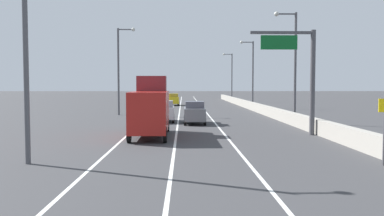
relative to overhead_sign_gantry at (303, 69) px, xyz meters
name	(u,v)px	position (x,y,z in m)	size (l,w,h in m)	color
ground_plane	(192,106)	(-7.02, 38.80, -4.73)	(320.00, 320.00, 0.00)	#38383A
lane_stripe_left	(155,110)	(-12.52, 29.80, -4.73)	(0.16, 130.00, 0.00)	silver
lane_stripe_center	(180,110)	(-9.02, 29.80, -4.73)	(0.16, 130.00, 0.00)	silver
lane_stripe_right	(204,110)	(-5.52, 29.80, -4.73)	(0.16, 130.00, 0.00)	silver
jersey_barrier_right	(275,113)	(1.34, 14.80, -4.18)	(0.60, 120.00, 1.10)	#9E998E
overhead_sign_gantry	(303,69)	(0.00, 0.00, 0.00)	(4.68, 0.36, 7.50)	#47474C
lamp_post_right_second	(293,60)	(1.62, 8.83, 1.19)	(2.14, 0.44, 10.32)	#4C4C51
lamp_post_right_third	(251,70)	(1.96, 34.18, 1.19)	(2.14, 0.44, 10.32)	#4C4C51
lamp_post_right_fourth	(231,74)	(1.71, 59.54, 1.19)	(2.14, 0.44, 10.32)	#4C4C51
lamp_post_left_near	(31,33)	(-15.35, -10.53, 1.19)	(2.14, 0.44, 10.32)	#4C4C51
lamp_post_left_mid	(120,65)	(-15.94, 19.90, 1.19)	(2.14, 0.44, 10.32)	#4C4C51
car_black_0	(157,99)	(-13.28, 44.34, -3.71)	(1.99, 4.08, 2.05)	black
car_silver_1	(164,111)	(-10.34, 10.66, -3.70)	(2.02, 4.36, 2.07)	#B7B7BC
car_gray_2	(195,113)	(-7.47, 8.64, -3.69)	(1.96, 4.46, 2.08)	slate
car_yellow_3	(173,99)	(-10.21, 42.54, -3.69)	(2.01, 4.69, 2.08)	gold
car_green_4	(147,103)	(-13.80, 31.17, -3.74)	(1.99, 4.59, 1.97)	#196033
box_truck	(151,109)	(-10.80, -0.54, -2.79)	(2.53, 7.66, 4.24)	#A51E19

